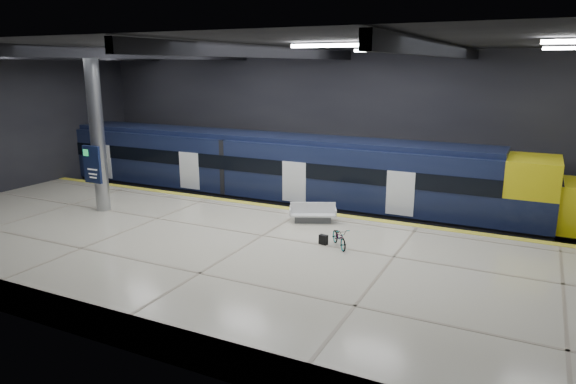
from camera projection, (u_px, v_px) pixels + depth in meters
The scene contains 10 objects.
ground at pixel (275, 254), 20.37m from camera, with size 30.00×30.00×0.00m, color black.
room_shell at pixel (274, 109), 18.99m from camera, with size 30.10×16.10×8.05m.
platform at pixel (242, 262), 18.05m from camera, with size 30.00×11.00×1.10m, color beige.
safety_strip at pixel (304, 210), 22.49m from camera, with size 30.00×0.40×0.01m, color gold.
rails at pixel (327, 217), 25.14m from camera, with size 30.00×1.52×0.16m.
train at pixel (284, 173), 25.65m from camera, with size 29.40×2.84×3.79m.
bench at pixel (313, 215), 20.79m from camera, with size 2.03×1.50×0.83m.
bicycle at pixel (339, 237), 17.92m from camera, with size 0.48×1.37×0.72m, color #99999E.
pannier_bag at pixel (323, 240), 18.22m from camera, with size 0.30×0.18×0.35m, color black.
info_column at pixel (97, 134), 21.81m from camera, with size 0.90×0.78×6.90m.
Camera 1 is at (8.89, -16.98, 7.32)m, focal length 32.00 mm.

